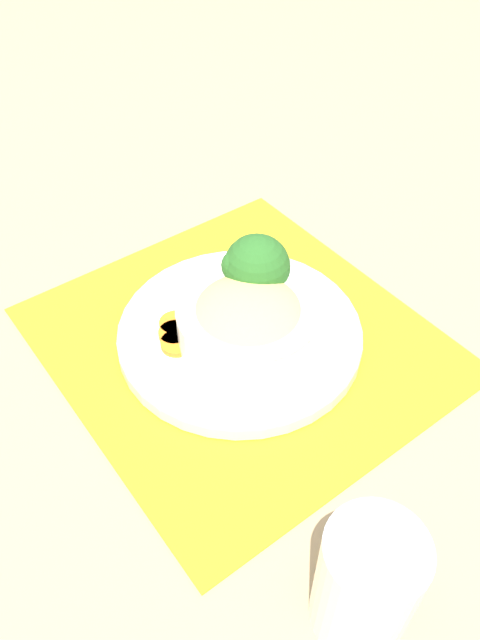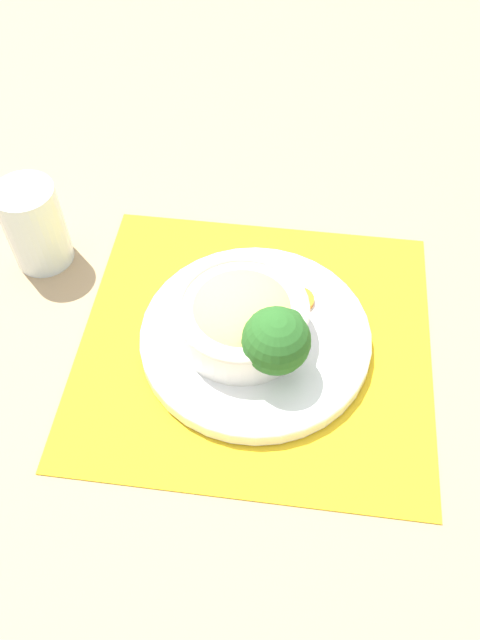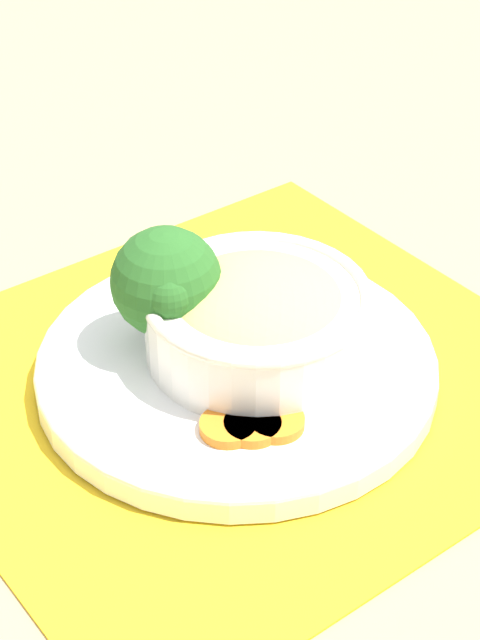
{
  "view_description": "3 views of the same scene",
  "coord_description": "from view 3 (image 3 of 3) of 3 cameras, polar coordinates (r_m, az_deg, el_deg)",
  "views": [
    {
      "loc": [
        -0.26,
        -0.42,
        0.54
      ],
      "look_at": [
        -0.0,
        -0.0,
        0.04
      ],
      "focal_mm": 35.0,
      "sensor_mm": 36.0,
      "label": 1
    },
    {
      "loc": [
        0.43,
        0.07,
        0.64
      ],
      "look_at": [
        -0.0,
        -0.02,
        0.04
      ],
      "focal_mm": 35.0,
      "sensor_mm": 36.0,
      "label": 2
    },
    {
      "loc": [
        -0.5,
        0.31,
        0.48
      ],
      "look_at": [
        0.01,
        -0.01,
        0.05
      ],
      "focal_mm": 60.0,
      "sensor_mm": 36.0,
      "label": 3
    }
  ],
  "objects": [
    {
      "name": "carrot_slice_far",
      "position": [
        0.69,
        1.92,
        -5.45
      ],
      "size": [
        0.04,
        0.04,
        0.01
      ],
      "color": "orange",
      "rests_on": "plate"
    },
    {
      "name": "carrot_slice_middle",
      "position": [
        0.69,
        0.67,
        -5.67
      ],
      "size": [
        0.04,
        0.04,
        0.01
      ],
      "color": "orange",
      "rests_on": "plate"
    },
    {
      "name": "bowl",
      "position": [
        0.74,
        1.06,
        0.14
      ],
      "size": [
        0.16,
        0.16,
        0.06
      ],
      "color": "silver",
      "rests_on": "plate"
    },
    {
      "name": "broccoli_floret",
      "position": [
        0.73,
        -3.95,
        2.0
      ],
      "size": [
        0.08,
        0.08,
        0.09
      ],
      "color": "#759E51",
      "rests_on": "plate"
    },
    {
      "name": "carrot_slice_near",
      "position": [
        0.69,
        -0.63,
        -5.7
      ],
      "size": [
        0.04,
        0.04,
        0.01
      ],
      "color": "orange",
      "rests_on": "plate"
    },
    {
      "name": "placemat",
      "position": [
        0.76,
        -0.19,
        -3.18
      ],
      "size": [
        0.44,
        0.46,
        0.0
      ],
      "color": "yellow",
      "rests_on": "ground_plane"
    },
    {
      "name": "plate",
      "position": [
        0.75,
        -0.19,
        -2.4
      ],
      "size": [
        0.28,
        0.28,
        0.02
      ],
      "color": "white",
      "rests_on": "placemat"
    },
    {
      "name": "ground_plane",
      "position": [
        0.76,
        -0.19,
        -3.3
      ],
      "size": [
        4.0,
        4.0,
        0.0
      ],
      "primitive_type": "plane",
      "color": "tan"
    }
  ]
}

